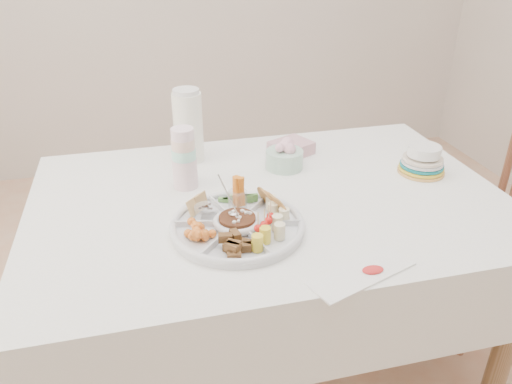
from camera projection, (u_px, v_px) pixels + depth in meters
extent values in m
plane|color=tan|center=(267.00, 365.00, 1.97)|extent=(4.00, 4.00, 0.00)
cube|color=white|center=(268.00, 289.00, 1.79)|extent=(1.52, 1.02, 0.76)
cube|color=brown|center=(492.00, 226.00, 1.98)|extent=(0.42, 0.42, 0.96)
cylinder|color=silver|center=(237.00, 224.00, 1.42)|extent=(0.46, 0.46, 0.04)
cylinder|color=#582411|center=(237.00, 221.00, 1.42)|extent=(0.13, 0.13, 0.04)
cylinder|color=#AABF9B|center=(184.00, 155.00, 1.63)|extent=(0.10, 0.10, 0.23)
cylinder|color=white|center=(188.00, 125.00, 1.81)|extent=(0.14, 0.14, 0.27)
cylinder|color=#A5E0B6|center=(285.00, 155.00, 1.78)|extent=(0.14, 0.14, 0.10)
cube|color=#C9949E|center=(291.00, 148.00, 1.91)|extent=(0.18, 0.17, 0.05)
cylinder|color=gold|center=(423.00, 159.00, 1.75)|extent=(0.21, 0.21, 0.10)
cube|color=white|center=(362.00, 274.00, 1.25)|extent=(0.31, 0.19, 0.01)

